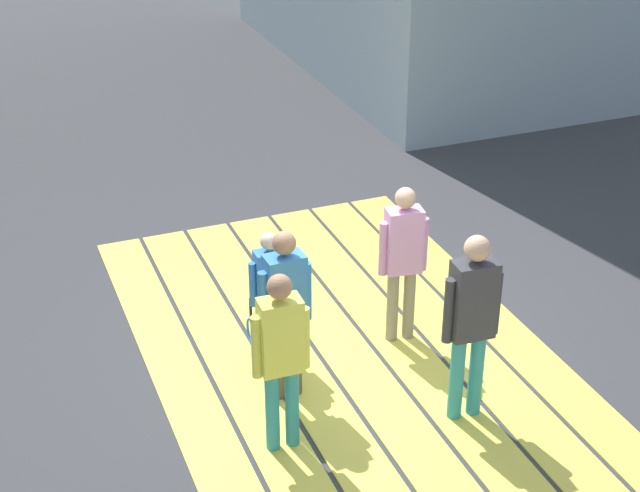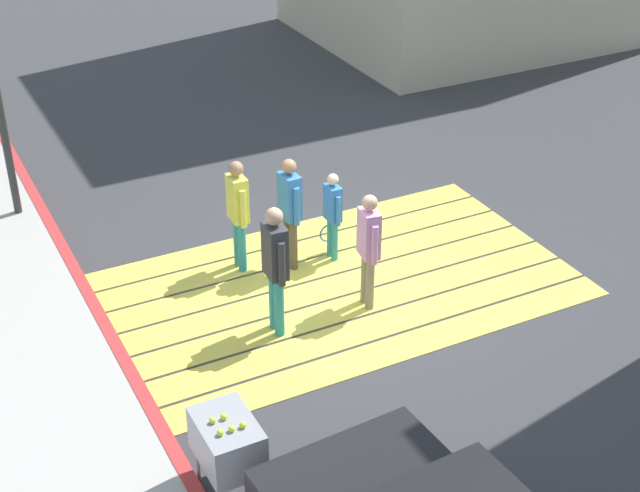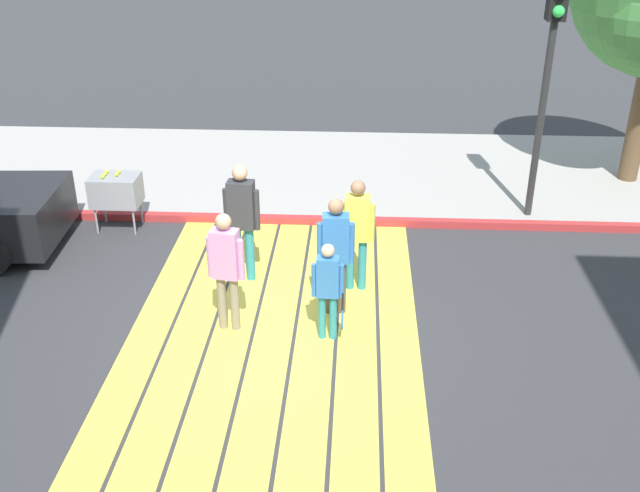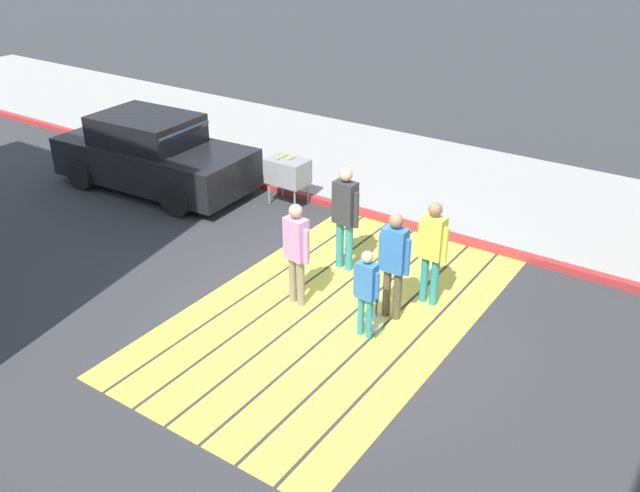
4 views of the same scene
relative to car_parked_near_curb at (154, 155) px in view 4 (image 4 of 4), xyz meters
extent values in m
plane|color=#38383A|center=(2.00, 5.84, -0.73)|extent=(120.00, 120.00, 0.00)
cube|color=#EAD64C|center=(2.00, 4.19, -0.73)|extent=(6.40, 0.50, 0.01)
cube|color=#EAD64C|center=(2.00, 4.74, -0.73)|extent=(6.40, 0.50, 0.01)
cube|color=#EAD64C|center=(2.00, 5.29, -0.73)|extent=(6.40, 0.50, 0.01)
cube|color=#EAD64C|center=(2.00, 5.84, -0.73)|extent=(6.40, 0.50, 0.01)
cube|color=#EAD64C|center=(2.00, 6.39, -0.73)|extent=(6.40, 0.50, 0.01)
cube|color=#EAD64C|center=(2.00, 6.94, -0.73)|extent=(6.40, 0.50, 0.01)
cube|color=#EAD64C|center=(2.00, 7.49, -0.73)|extent=(6.40, 0.50, 0.01)
cube|color=#ADA8A0|center=(-3.60, 5.84, -0.67)|extent=(4.80, 40.00, 0.12)
cube|color=#BC3333|center=(-1.25, 5.84, -0.67)|extent=(0.16, 40.00, 0.13)
cube|color=black|center=(0.00, 0.03, -0.14)|extent=(2.05, 4.40, 0.80)
cube|color=black|center=(0.01, -0.12, 0.54)|extent=(1.65, 2.15, 0.60)
cube|color=#1E2833|center=(-0.05, 0.80, 0.48)|extent=(1.49, 0.41, 0.49)
cylinder|color=black|center=(0.80, 1.41, -0.40)|extent=(0.26, 0.67, 0.66)
cylinder|color=black|center=(-0.96, 1.31, -0.40)|extent=(0.26, 0.67, 0.66)
cylinder|color=black|center=(0.96, -1.25, -0.40)|extent=(0.26, 0.67, 0.66)
cylinder|color=black|center=(-0.80, -1.35, -0.40)|extent=(0.26, 0.67, 0.66)
cube|color=#99999E|center=(-0.90, 2.86, -0.03)|extent=(0.56, 0.80, 0.50)
cylinder|color=#99999E|center=(-0.68, 3.18, -0.51)|extent=(0.04, 0.04, 0.45)
cylinder|color=#99999E|center=(-1.13, 3.18, -0.51)|extent=(0.04, 0.04, 0.45)
cylinder|color=#99999E|center=(-0.68, 2.54, -0.51)|extent=(0.04, 0.04, 0.45)
cylinder|color=#99999E|center=(-1.13, 2.54, -0.51)|extent=(0.04, 0.04, 0.45)
sphere|color=#CCE033|center=(-1.02, 2.71, 0.25)|extent=(0.07, 0.07, 0.07)
sphere|color=#CCE033|center=(-0.90, 2.71, 0.25)|extent=(0.07, 0.07, 0.07)
sphere|color=#CCE033|center=(-0.78, 2.71, 0.25)|extent=(0.07, 0.07, 0.07)
sphere|color=#CCE033|center=(-1.02, 2.91, 0.25)|extent=(0.07, 0.07, 0.07)
sphere|color=#CCE033|center=(-0.90, 2.91, 0.25)|extent=(0.07, 0.07, 0.07)
cylinder|color=brown|center=(1.60, 6.72, -0.33)|extent=(0.12, 0.12, 0.80)
cylinder|color=brown|center=(1.60, 6.54, -0.33)|extent=(0.12, 0.12, 0.80)
cube|color=#3372BF|center=(1.60, 6.63, 0.40)|extent=(0.23, 0.36, 0.67)
sphere|color=#9E7051|center=(1.60, 6.63, 0.86)|extent=(0.21, 0.21, 0.21)
cylinder|color=#3372BF|center=(1.59, 6.83, 0.34)|extent=(0.09, 0.09, 0.57)
cylinder|color=#3372BF|center=(1.61, 6.42, 0.34)|extent=(0.09, 0.09, 0.57)
cylinder|color=teal|center=(0.75, 5.34, -0.31)|extent=(0.13, 0.13, 0.86)
cylinder|color=teal|center=(0.74, 5.16, -0.31)|extent=(0.13, 0.13, 0.86)
cube|color=#333338|center=(0.74, 5.25, 0.48)|extent=(0.25, 0.39, 0.71)
sphere|color=tan|center=(0.74, 5.25, 0.97)|extent=(0.22, 0.22, 0.22)
cylinder|color=#333338|center=(0.76, 5.47, 0.41)|extent=(0.09, 0.09, 0.61)
cylinder|color=#333338|center=(0.73, 5.03, 0.41)|extent=(0.09, 0.09, 0.61)
cylinder|color=teal|center=(0.94, 6.99, -0.33)|extent=(0.12, 0.12, 0.80)
cylinder|color=teal|center=(0.93, 6.82, -0.33)|extent=(0.12, 0.12, 0.80)
cube|color=#D8D84C|center=(0.93, 6.91, 0.40)|extent=(0.23, 0.36, 0.67)
sphere|color=#9E7051|center=(0.93, 6.91, 0.86)|extent=(0.21, 0.21, 0.21)
cylinder|color=#D8D84C|center=(0.94, 7.11, 0.33)|extent=(0.09, 0.09, 0.57)
cylinder|color=#D8D84C|center=(0.93, 6.70, 0.33)|extent=(0.09, 0.09, 0.57)
cylinder|color=gray|center=(2.09, 5.33, -0.34)|extent=(0.12, 0.12, 0.79)
cylinder|color=gray|center=(2.07, 5.16, -0.34)|extent=(0.12, 0.12, 0.79)
cube|color=#D18CC6|center=(2.08, 5.24, 0.39)|extent=(0.26, 0.37, 0.66)
sphere|color=tan|center=(2.08, 5.24, 0.84)|extent=(0.20, 0.20, 0.20)
cylinder|color=#D18CC6|center=(2.11, 5.44, 0.32)|extent=(0.09, 0.09, 0.56)
cylinder|color=#D18CC6|center=(2.05, 5.04, 0.32)|extent=(0.09, 0.09, 0.56)
cylinder|color=teal|center=(2.24, 6.62, -0.41)|extent=(0.10, 0.10, 0.65)
cylinder|color=teal|center=(2.24, 6.48, -0.41)|extent=(0.10, 0.10, 0.65)
cube|color=#3372BF|center=(2.24, 6.55, 0.18)|extent=(0.18, 0.28, 0.54)
sphere|color=beige|center=(2.24, 6.55, 0.55)|extent=(0.17, 0.17, 0.17)
cylinder|color=#3372BF|center=(2.24, 6.72, 0.13)|extent=(0.07, 0.07, 0.46)
cylinder|color=#3372BF|center=(2.24, 6.38, 0.13)|extent=(0.07, 0.07, 0.46)
cylinder|color=black|center=(2.27, 6.74, -0.17)|extent=(0.03, 0.03, 0.28)
torus|color=blue|center=(2.27, 6.74, -0.42)|extent=(0.28, 0.03, 0.28)
camera|label=1|loc=(-5.30, 9.03, 4.72)|focal=54.54mm
camera|label=2|loc=(-3.33, -3.92, 6.44)|focal=52.92mm
camera|label=3|loc=(10.23, 6.89, 4.67)|focal=41.13mm
camera|label=4|loc=(9.26, 10.56, 4.92)|focal=38.18mm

